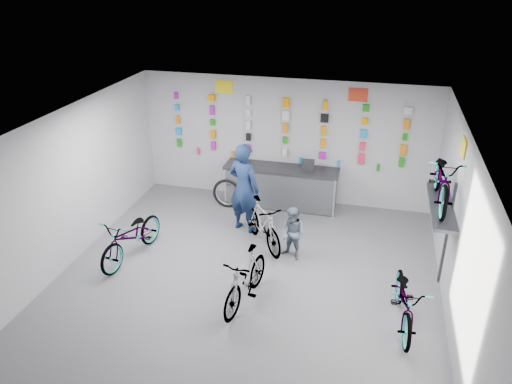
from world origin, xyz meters
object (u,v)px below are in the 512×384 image
(bike_right, at_px, (405,300))
(customer, at_px, (293,234))
(bike_center, at_px, (246,278))
(clerk, at_px, (244,188))
(bike_left, at_px, (132,236))
(bike_service, at_px, (263,224))
(counter, at_px, (281,187))

(bike_right, bearing_deg, customer, 139.37)
(bike_center, xyz_separation_m, clerk, (-0.71, 2.50, 0.50))
(bike_right, relative_size, customer, 1.62)
(bike_left, height_order, bike_right, bike_left)
(bike_left, distance_m, bike_right, 5.24)
(bike_left, bearing_deg, bike_service, 34.67)
(counter, relative_size, customer, 2.46)
(bike_right, bearing_deg, bike_center, 177.07)
(bike_service, bearing_deg, counter, 51.86)
(counter, height_order, bike_left, counter)
(clerk, bearing_deg, bike_center, 125.48)
(counter, distance_m, customer, 2.32)
(bike_left, distance_m, bike_service, 2.63)
(bike_center, height_order, bike_right, bike_center)
(counter, bearing_deg, bike_right, -53.07)
(bike_left, relative_size, customer, 1.69)
(counter, height_order, clerk, clerk)
(bike_right, height_order, clerk, clerk)
(clerk, distance_m, customer, 1.59)
(bike_service, bearing_deg, clerk, 95.80)
(counter, relative_size, bike_service, 1.61)
(counter, height_order, bike_center, counter)
(bike_center, xyz_separation_m, bike_right, (2.64, 0.10, -0.03))
(counter, bearing_deg, clerk, -112.55)
(clerk, height_order, customer, clerk)
(bike_left, distance_m, bike_center, 2.68)
(counter, bearing_deg, bike_center, -87.61)
(counter, relative_size, bike_center, 1.63)
(counter, height_order, bike_right, counter)
(bike_center, bearing_deg, clerk, 115.86)
(bike_left, relative_size, bike_center, 1.12)
(bike_service, distance_m, clerk, 0.93)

